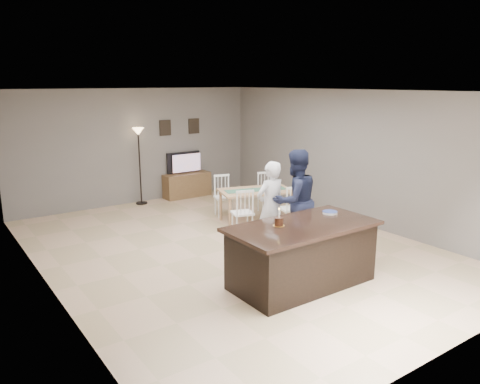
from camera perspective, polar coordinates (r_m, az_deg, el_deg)
floor at (r=8.25m, az=-1.07°, el=-6.89°), size 8.00×8.00×0.00m
room_shell at (r=7.83m, az=-1.12°, el=4.70°), size 8.00×8.00×8.00m
kitchen_island at (r=6.77m, az=7.55°, el=-7.54°), size 2.15×1.10×0.90m
tv_console at (r=11.87m, az=-6.46°, el=0.84°), size 1.20×0.40×0.60m
television at (r=11.82m, az=-6.69°, el=3.57°), size 0.91×0.12×0.53m
tv_screen_glow at (r=11.75m, az=-6.51°, el=3.55°), size 0.78×0.00×0.78m
picture_frames at (r=11.80m, az=-7.34°, el=7.88°), size 1.10×0.02×0.38m
doorway at (r=4.62m, az=-16.21°, el=-7.44°), size 0.00×2.10×2.65m
woman at (r=7.91m, az=3.74°, el=-1.85°), size 0.58×0.39×1.57m
man at (r=7.98m, az=6.73°, el=-1.07°), size 0.90×0.73×1.76m
birthday_cake at (r=6.51m, az=4.76°, el=-3.61°), size 0.16×0.16×0.25m
plate_stack at (r=7.22m, az=10.91°, el=-2.47°), size 0.23×0.23×0.04m
dining_table at (r=9.61m, az=1.93°, el=-0.43°), size 1.81×1.97×0.89m
floor_lamp at (r=11.17m, az=-12.24°, el=5.60°), size 0.27×0.27×1.81m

